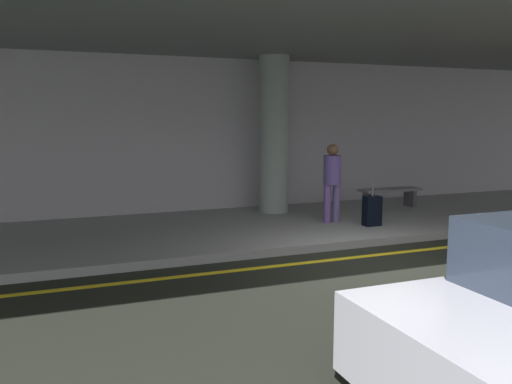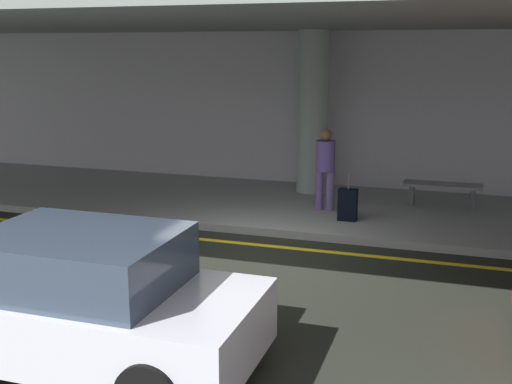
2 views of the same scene
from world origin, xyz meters
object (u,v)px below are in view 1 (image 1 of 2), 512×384
object	(u,v)px
bench_metal	(390,194)
support_column_left_mid	(274,135)
suitcase_upright_primary	(372,211)
traveler_with_luggage	(332,178)

from	to	relation	value
bench_metal	support_column_left_mid	bearing A→B (deg)	169.80
suitcase_upright_primary	bench_metal	world-z (taller)	suitcase_upright_primary
support_column_left_mid	traveler_with_luggage	distance (m)	1.96
traveler_with_luggage	bench_metal	world-z (taller)	traveler_with_luggage
support_column_left_mid	bench_metal	world-z (taller)	support_column_left_mid
traveler_with_luggage	bench_metal	bearing A→B (deg)	-168.49
support_column_left_mid	suitcase_upright_primary	xyz separation A→B (m)	(1.25, -2.28, -1.51)
traveler_with_luggage	bench_metal	xyz separation A→B (m)	(2.28, 1.11, -0.61)
support_column_left_mid	bench_metal	distance (m)	3.33
support_column_left_mid	traveler_with_luggage	size ratio (longest dim) A/B	2.17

